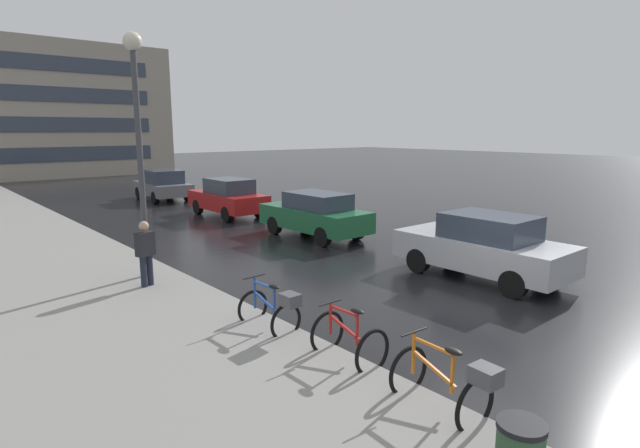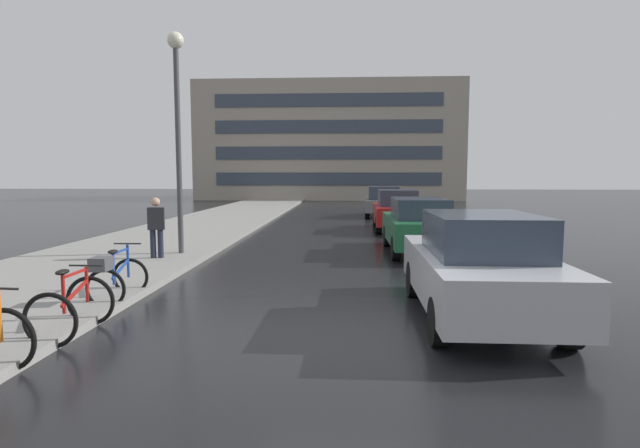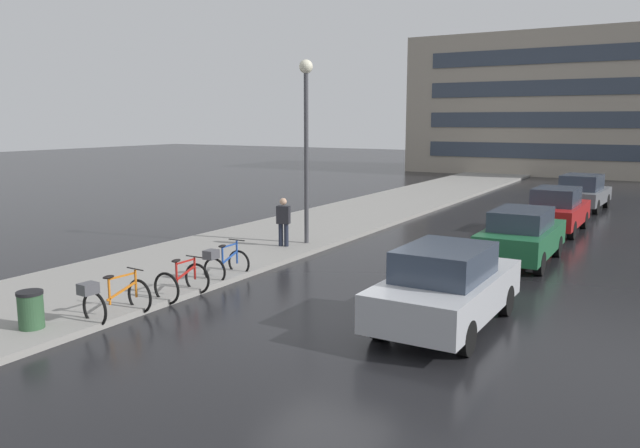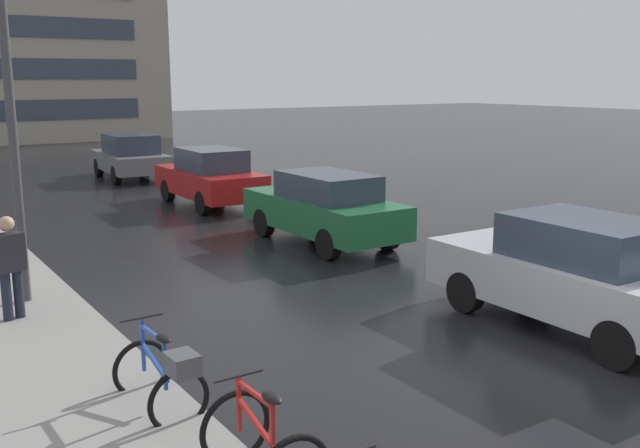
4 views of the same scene
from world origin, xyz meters
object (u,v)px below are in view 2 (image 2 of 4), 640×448
car_green (419,225)px  car_grey (384,201)px  car_silver (479,266)px  pedestrian (156,226)px  streetlamp (177,107)px  bicycle_third (114,276)px  car_red (397,210)px  bicycle_second (72,307)px

car_green → car_grey: size_ratio=1.02×
car_green → car_grey: (-0.10, 12.41, 0.01)m
car_silver → pedestrian: pedestrian is taller
car_silver → streetlamp: bearing=140.7°
pedestrian → streetlamp: 3.17m
car_grey → bicycle_third: bearing=-107.9°
bicycle_third → car_silver: car_silver is taller
car_red → bicycle_second: bearing=-113.2°
car_green → car_grey: 12.41m
bicycle_second → car_green: size_ratio=0.26×
bicycle_second → streetlamp: (-0.66, 6.48, 3.57)m
bicycle_third → bicycle_second: bearing=-82.8°
pedestrian → car_red: bearing=49.1°
car_grey → pedestrian: bearing=-114.9°
pedestrian → car_silver: bearing=-33.3°
car_silver → car_grey: bearing=90.3°
bicycle_second → streetlamp: bearing=95.8°
car_grey → car_silver: bearing=-89.7°
bicycle_second → car_red: bearing=66.8°
car_silver → streetlamp: (-6.48, 5.31, 3.15)m
bicycle_third → car_silver: size_ratio=0.31×
car_green → streetlamp: bearing=-169.4°
car_silver → car_green: bearing=90.1°
bicycle_third → car_red: 13.14m
car_silver → car_red: (-0.07, 12.26, -0.01)m
car_silver → streetlamp: streetlamp is taller
bicycle_third → car_red: bearing=63.0°
car_green → streetlamp: 7.31m
car_silver → streetlamp: size_ratio=0.73×
bicycle_second → car_green: 9.65m
car_red → pedestrian: size_ratio=2.50×
streetlamp → bicycle_third: bearing=-84.7°
bicycle_second → pedestrian: bearing=100.0°
bicycle_third → streetlamp: bearing=95.3°
car_green → car_red: bearing=90.6°
bicycle_second → bicycle_third: (-0.22, 1.73, 0.08)m
car_grey → pedestrian: pedestrian is taller
car_red → car_grey: car_red is taller
bicycle_second → pedestrian: size_ratio=0.65×
car_silver → pedestrian: bearing=146.7°
car_silver → bicycle_third: bearing=174.7°
bicycle_second → car_red: 14.62m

